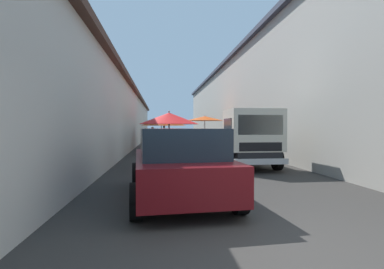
{
  "coord_description": "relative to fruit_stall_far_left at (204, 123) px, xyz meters",
  "views": [
    {
      "loc": [
        -2.92,
        1.63,
        1.47
      ],
      "look_at": [
        10.12,
        0.18,
        1.16
      ],
      "focal_mm": 27.34,
      "sensor_mm": 36.0,
      "label": 1
    }
  ],
  "objects": [
    {
      "name": "vendor_by_crates",
      "position": [
        -1.4,
        3.7,
        -0.96
      ],
      "size": [
        0.62,
        0.21,
        1.52
      ],
      "color": "navy",
      "rests_on": "ground"
    },
    {
      "name": "plastic_stool",
      "position": [
        -6.59,
        3.57,
        -1.5
      ],
      "size": [
        0.3,
        0.3,
        0.43
      ],
      "color": "#194CB2",
      "rests_on": "ground"
    },
    {
      "name": "building_left_whitewash",
      "position": [
        -2.29,
        8.5,
        0.27
      ],
      "size": [
        49.8,
        7.5,
        4.19
      ],
      "color": "beige",
      "rests_on": "ground"
    },
    {
      "name": "building_right_concrete",
      "position": [
        -2.29,
        -5.29,
        1.46
      ],
      "size": [
        49.8,
        7.5,
        6.56
      ],
      "color": "#A39E93",
      "rests_on": "ground"
    },
    {
      "name": "fruit_stall_near_right",
      "position": [
        -5.31,
        2.99,
        -0.26
      ],
      "size": [
        2.38,
        2.38,
        2.1
      ],
      "color": "#9E9EA3",
      "rests_on": "ground"
    },
    {
      "name": "fruit_stall_far_left",
      "position": [
        0.0,
        0.0,
        0.0
      ],
      "size": [
        2.77,
        2.77,
        2.37
      ],
      "color": "#9E9EA3",
      "rests_on": "ground"
    },
    {
      "name": "fruit_stall_far_right",
      "position": [
        -0.06,
        3.12,
        -0.09
      ],
      "size": [
        2.72,
        2.72,
        2.25
      ],
      "color": "#9E9EA3",
      "rests_on": "ground"
    },
    {
      "name": "fruit_stall_mid_lane",
      "position": [
        -10.11,
        2.92,
        -0.22
      ],
      "size": [
        2.23,
        2.23,
        2.1
      ],
      "color": "#9E9EA3",
      "rests_on": "ground"
    },
    {
      "name": "hatchback_car",
      "position": [
        -14.94,
        2.85,
        -1.09
      ],
      "size": [
        4.03,
        2.16,
        1.45
      ],
      "color": "#600F14",
      "rests_on": "ground"
    },
    {
      "name": "delivery_truck",
      "position": [
        -10.6,
        0.08,
        -0.79
      ],
      "size": [
        4.94,
        2.01,
        2.08
      ],
      "color": "black",
      "rests_on": "ground"
    },
    {
      "name": "vendor_in_shade",
      "position": [
        -6.4,
        -1.2,
        -0.88
      ],
      "size": [
        0.64,
        0.27,
        1.63
      ],
      "color": "#665B4C",
      "rests_on": "ground"
    },
    {
      "name": "ground",
      "position": [
        -4.54,
        1.61,
        -1.83
      ],
      "size": [
        90.0,
        90.0,
        0.0
      ],
      "primitive_type": "plane",
      "color": "#33302D"
    },
    {
      "name": "fruit_stall_near_left",
      "position": [
        -2.44,
        2.92,
        -0.19
      ],
      "size": [
        2.24,
        2.24,
        2.22
      ],
      "color": "#9E9EA3",
      "rests_on": "ground"
    }
  ]
}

